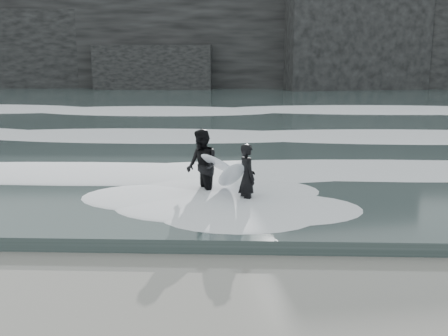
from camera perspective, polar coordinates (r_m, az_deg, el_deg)
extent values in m
plane|color=#88665A|center=(8.36, 2.55, -16.36)|extent=(120.00, 120.00, 0.00)
cube|color=#354241|center=(36.53, 2.30, 6.32)|extent=(90.00, 52.00, 0.30)
cube|color=black|center=(53.33, 2.33, 13.45)|extent=(70.00, 9.00, 10.00)
ellipsoid|color=white|center=(16.72, 2.40, -0.10)|extent=(60.00, 3.20, 0.20)
ellipsoid|color=white|center=(23.60, 2.35, 3.63)|extent=(60.00, 4.00, 0.24)
ellipsoid|color=white|center=(32.52, 2.32, 6.10)|extent=(60.00, 4.80, 0.30)
imported|color=black|center=(13.74, 2.37, -0.98)|extent=(0.61, 0.72, 1.68)
ellipsoid|color=silver|center=(13.79, 0.71, -0.78)|extent=(0.92, 1.95, 1.08)
imported|color=black|center=(14.43, -2.26, 0.16)|extent=(1.07, 1.16, 1.92)
ellipsoid|color=silver|center=(14.39, -0.59, 0.42)|extent=(1.12, 1.90, 0.92)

